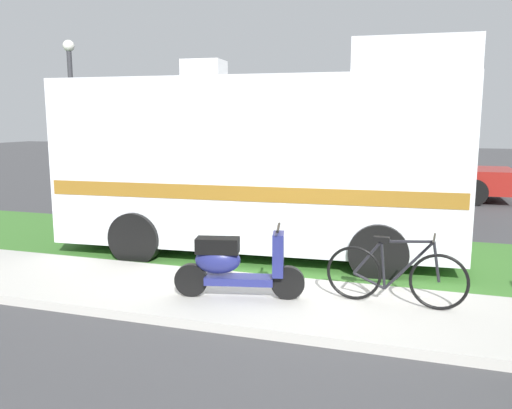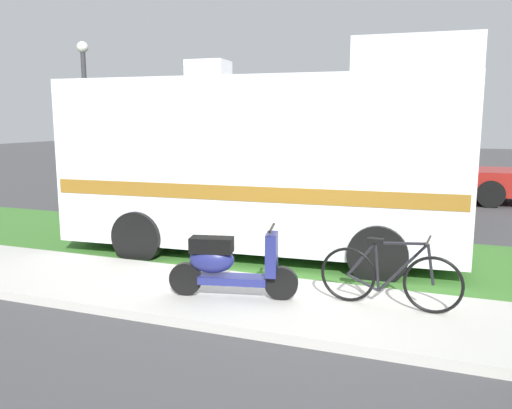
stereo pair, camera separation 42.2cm
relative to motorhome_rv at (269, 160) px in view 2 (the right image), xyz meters
The scene contains 9 objects.
ground_plane 2.39m from the motorhome_rv, 57.87° to the right, with size 80.00×80.00×0.00m, color #424244.
sidewalk 3.21m from the motorhome_rv, 71.33° to the right, with size 24.00×2.00×0.12m.
grass_strip 1.91m from the motorhome_rv, ahead, with size 24.00×3.40×0.08m.
motorhome_rv is the anchor object (origin of this frame).
scooter 2.96m from the motorhome_rv, 82.13° to the right, with size 1.70×0.63×0.97m.
bicycle 3.56m from the motorhome_rv, 44.19° to the right, with size 1.75×0.52×0.91m.
pickup_truck_near 4.40m from the motorhome_rv, 89.04° to the left, with size 5.76×2.21×1.85m.
pickup_truck_far 8.15m from the motorhome_rv, 76.93° to the left, with size 5.64×2.33×1.80m.
street_lamp_post 6.17m from the motorhome_rv, 158.83° to the left, with size 0.28×0.28×4.35m.
Camera 2 is at (2.15, -7.29, 2.45)m, focal length 36.18 mm.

